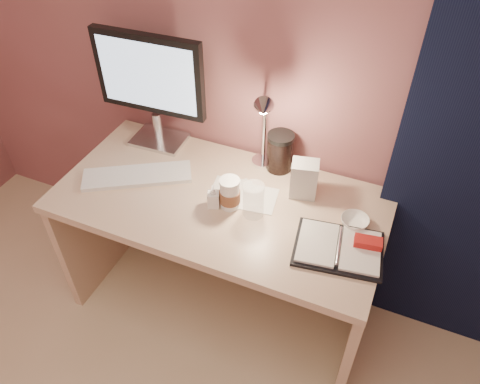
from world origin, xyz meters
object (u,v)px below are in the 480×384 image
at_px(monitor, 151,81).
at_px(clear_cup, 253,200).
at_px(bowl, 355,222).
at_px(product_box, 304,179).
at_px(desk_lamp, 248,123).
at_px(desk, 228,224).
at_px(lotion_bottle, 213,196).
at_px(coffee_cup, 230,194).
at_px(keyboard, 137,176).
at_px(dark_jar, 280,154).
at_px(planner, 341,247).

distance_m(monitor, clear_cup, 0.72).
bearing_deg(bowl, clear_cup, -165.90).
height_order(bowl, product_box, product_box).
bearing_deg(desk_lamp, desk, -129.74).
distance_m(bowl, lotion_bottle, 0.58).
height_order(clear_cup, desk_lamp, desk_lamp).
bearing_deg(lotion_bottle, monitor, 145.20).
distance_m(coffee_cup, desk_lamp, 0.30).
distance_m(keyboard, dark_jar, 0.64).
bearing_deg(bowl, coffee_cup, -169.38).
bearing_deg(desk, clear_cup, -31.57).
distance_m(lotion_bottle, product_box, 0.39).
bearing_deg(keyboard, planner, -34.37).
bearing_deg(keyboard, desk_lamp, -5.18).
height_order(monitor, bowl, monitor).
xyz_separation_m(coffee_cup, dark_jar, (0.10, 0.31, 0.02)).
xyz_separation_m(planner, desk_lamp, (-0.50, 0.27, 0.26)).
xyz_separation_m(desk, clear_cup, (0.17, -0.10, 0.30)).
bearing_deg(desk, monitor, 157.62).
height_order(desk, planner, planner).
bearing_deg(coffee_cup, monitor, 150.99).
xyz_separation_m(clear_cup, lotion_bottle, (-0.17, -0.02, -0.02)).
height_order(dark_jar, desk_lamp, desk_lamp).
xyz_separation_m(keyboard, bowl, (0.95, 0.09, 0.01)).
relative_size(dark_jar, product_box, 0.98).
relative_size(coffee_cup, bowl, 1.24).
xyz_separation_m(monitor, dark_jar, (0.61, 0.04, -0.25)).
bearing_deg(dark_jar, keyboard, -150.69).
xyz_separation_m(planner, dark_jar, (-0.38, 0.37, 0.07)).
relative_size(monitor, lotion_bottle, 5.16).
xyz_separation_m(monitor, clear_cup, (0.61, -0.28, -0.25)).
height_order(dark_jar, product_box, product_box).
height_order(clear_cup, bowl, clear_cup).
distance_m(planner, coffee_cup, 0.49).
xyz_separation_m(keyboard, planner, (0.94, -0.06, 0.00)).
height_order(clear_cup, product_box, product_box).
distance_m(planner, dark_jar, 0.54).
distance_m(product_box, desk_lamp, 0.33).
bearing_deg(planner, dark_jar, 127.20).
xyz_separation_m(desk, monitor, (-0.44, 0.18, 0.55)).
xyz_separation_m(clear_cup, product_box, (0.15, 0.20, 0.01)).
relative_size(desk, monitor, 2.56).
bearing_deg(dark_jar, product_box, -39.51).
xyz_separation_m(coffee_cup, lotion_bottle, (-0.06, -0.03, -0.01)).
xyz_separation_m(bowl, desk_lamp, (-0.51, 0.12, 0.26)).
height_order(monitor, lotion_bottle, monitor).
distance_m(keyboard, lotion_bottle, 0.39).
distance_m(coffee_cup, clear_cup, 0.11).
bearing_deg(keyboard, desk, -17.50).
relative_size(keyboard, lotion_bottle, 4.48).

